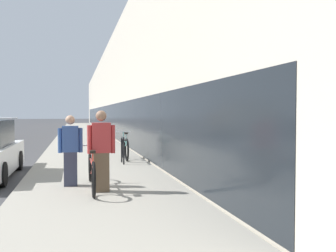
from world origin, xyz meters
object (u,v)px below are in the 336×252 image
Objects in this scene: person_rider at (101,151)px; cruiser_bike_nearest at (125,148)px; tandem_bicycle at (92,171)px; bike_rack_hoop at (123,148)px; person_bystander at (70,150)px.

person_rider is 0.96× the size of cruiser_bike_nearest.
bike_rack_hoop is (1.16, 3.96, 0.13)m from tandem_bicycle.
cruiser_bike_nearest is at bearing 78.71° from bike_rack_hoop.
cruiser_bike_nearest is (1.17, 5.29, -0.45)m from person_rider.
cruiser_bike_nearest is at bearing 77.50° from person_rider.
tandem_bicycle is 1.49× the size of person_rider.
person_bystander is at bearing -114.80° from bike_rack_hoop.
person_bystander is 0.90× the size of cruiser_bike_nearest.
person_rider is at bearing -102.78° from bike_rack_hoop.
person_rider reaches higher than person_bystander.
cruiser_bike_nearest is (1.81, 4.49, -0.39)m from person_bystander.
person_rider is 5.43m from cruiser_bike_nearest.
bike_rack_hoop is at bearing 65.20° from person_bystander.
person_bystander is (-0.64, 0.80, -0.05)m from person_rider.
bike_rack_hoop is 0.48× the size of cruiser_bike_nearest.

